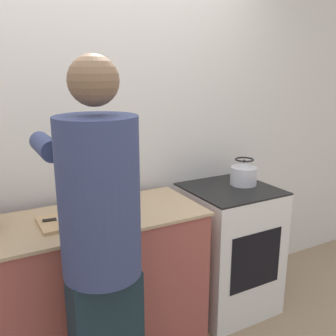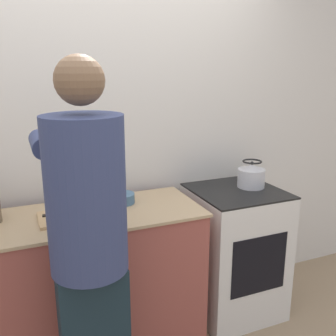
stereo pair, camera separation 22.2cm
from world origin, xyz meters
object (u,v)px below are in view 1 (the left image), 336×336
(oven, at_px, (228,248))
(cutting_board, at_px, (66,221))
(person, at_px, (101,245))
(knife, at_px, (60,219))
(kettle, at_px, (244,174))

(oven, relative_size, cutting_board, 3.22)
(person, height_order, knife, person)
(oven, bearing_deg, kettle, 10.99)
(person, bearing_deg, kettle, 22.80)
(oven, xyz_separation_m, person, (-1.13, -0.50, 0.51))
(cutting_board, height_order, knife, knife)
(knife, bearing_deg, cutting_board, -29.91)
(oven, bearing_deg, cutting_board, -178.05)
(knife, bearing_deg, oven, 9.71)
(oven, bearing_deg, knife, -179.18)
(person, bearing_deg, oven, 24.04)
(kettle, bearing_deg, cutting_board, -177.14)
(cutting_board, bearing_deg, person, -84.60)
(oven, distance_m, knife, 1.29)
(person, relative_size, knife, 9.12)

